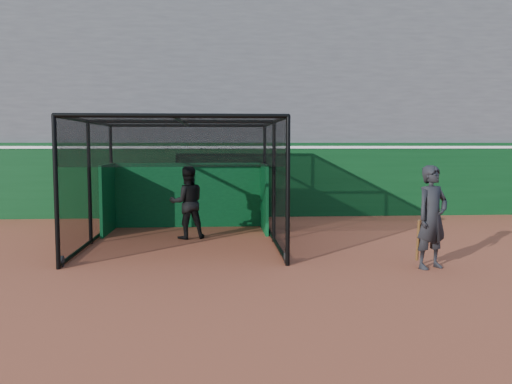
{
  "coord_description": "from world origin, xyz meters",
  "views": [
    {
      "loc": [
        -0.04,
        -9.79,
        2.43
      ],
      "look_at": [
        0.78,
        2.0,
        1.4
      ],
      "focal_mm": 38.0,
      "sensor_mm": 36.0,
      "label": 1
    }
  ],
  "objects": [
    {
      "name": "grandstand",
      "position": [
        0.0,
        12.27,
        4.48
      ],
      "size": [
        50.0,
        7.85,
        8.95
      ],
      "color": "#4C4C4F",
      "rests_on": "ground"
    },
    {
      "name": "batting_cage",
      "position": [
        -0.92,
        3.64,
        1.5
      ],
      "size": [
        4.62,
        5.55,
        3.0
      ],
      "color": "black",
      "rests_on": "ground"
    },
    {
      "name": "outfield_wall",
      "position": [
        0.0,
        8.5,
        1.29
      ],
      "size": [
        50.0,
        0.5,
        2.5
      ],
      "color": "#093514",
      "rests_on": "ground"
    },
    {
      "name": "on_deck_player",
      "position": [
        4.13,
        0.47,
        1.02
      ],
      "size": [
        0.88,
        0.75,
        2.03
      ],
      "color": "black",
      "rests_on": "ground"
    },
    {
      "name": "batter",
      "position": [
        -0.86,
        4.24,
        0.94
      ],
      "size": [
        1.06,
        0.91,
        1.88
      ],
      "primitive_type": "imported",
      "rotation": [
        0.0,
        0.0,
        3.39
      ],
      "color": "black",
      "rests_on": "ground"
    },
    {
      "name": "ground",
      "position": [
        0.0,
        0.0,
        0.0
      ],
      "size": [
        120.0,
        120.0,
        0.0
      ],
      "primitive_type": "plane",
      "color": "brown",
      "rests_on": "ground"
    }
  ]
}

